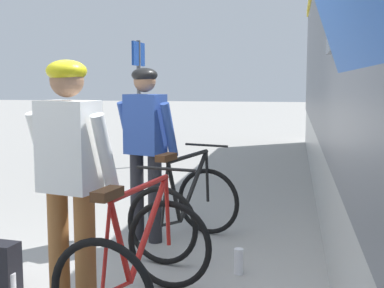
{
  "coord_description": "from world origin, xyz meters",
  "views": [
    {
      "loc": [
        0.91,
        -3.38,
        1.62
      ],
      "look_at": [
        -0.02,
        1.2,
        1.05
      ],
      "focal_mm": 47.54,
      "sensor_mm": 36.0,
      "label": 1
    }
  ],
  "objects_px": {
    "water_bottle_by_the_backpack": "(11,285)",
    "bicycle_near_black": "(187,208)",
    "platform_sign_post": "(139,82)",
    "bicycle_far_red": "(139,261)",
    "cyclist_near_in_blue": "(145,139)",
    "cyclist_far_in_white": "(70,168)",
    "backpack_on_platform": "(0,268)",
    "water_bottle_near_the_bikes": "(239,261)"
  },
  "relations": [
    {
      "from": "bicycle_far_red",
      "to": "water_bottle_by_the_backpack",
      "type": "bearing_deg",
      "value": 173.59
    },
    {
      "from": "backpack_on_platform",
      "to": "water_bottle_near_the_bikes",
      "type": "height_order",
      "value": "backpack_on_platform"
    },
    {
      "from": "bicycle_near_black",
      "to": "water_bottle_by_the_backpack",
      "type": "xyz_separation_m",
      "value": [
        -1.06,
        -1.39,
        -0.31
      ]
    },
    {
      "from": "cyclist_near_in_blue",
      "to": "backpack_on_platform",
      "type": "height_order",
      "value": "cyclist_near_in_blue"
    },
    {
      "from": "cyclist_far_in_white",
      "to": "platform_sign_post",
      "type": "height_order",
      "value": "platform_sign_post"
    },
    {
      "from": "water_bottle_by_the_backpack",
      "to": "bicycle_near_black",
      "type": "bearing_deg",
      "value": 52.68
    },
    {
      "from": "platform_sign_post",
      "to": "bicycle_far_red",
      "type": "bearing_deg",
      "value": -72.78
    },
    {
      "from": "bicycle_far_red",
      "to": "backpack_on_platform",
      "type": "height_order",
      "value": "bicycle_far_red"
    },
    {
      "from": "cyclist_near_in_blue",
      "to": "platform_sign_post",
      "type": "xyz_separation_m",
      "value": [
        -1.43,
        4.4,
        0.57
      ]
    },
    {
      "from": "cyclist_near_in_blue",
      "to": "water_bottle_by_the_backpack",
      "type": "distance_m",
      "value": 1.92
    },
    {
      "from": "backpack_on_platform",
      "to": "water_bottle_by_the_backpack",
      "type": "height_order",
      "value": "backpack_on_platform"
    },
    {
      "from": "bicycle_far_red",
      "to": "platform_sign_post",
      "type": "xyz_separation_m",
      "value": [
        -1.88,
        6.06,
        1.22
      ]
    },
    {
      "from": "cyclist_near_in_blue",
      "to": "water_bottle_near_the_bikes",
      "type": "height_order",
      "value": "cyclist_near_in_blue"
    },
    {
      "from": "water_bottle_near_the_bikes",
      "to": "platform_sign_post",
      "type": "xyz_separation_m",
      "value": [
        -2.46,
        5.14,
        1.51
      ]
    },
    {
      "from": "cyclist_far_in_white",
      "to": "water_bottle_by_the_backpack",
      "type": "bearing_deg",
      "value": 157.07
    },
    {
      "from": "backpack_on_platform",
      "to": "water_bottle_by_the_backpack",
      "type": "bearing_deg",
      "value": -15.84
    },
    {
      "from": "bicycle_far_red",
      "to": "water_bottle_near_the_bikes",
      "type": "height_order",
      "value": "bicycle_far_red"
    },
    {
      "from": "cyclist_near_in_blue",
      "to": "bicycle_far_red",
      "type": "xyz_separation_m",
      "value": [
        0.44,
        -1.66,
        -0.65
      ]
    },
    {
      "from": "water_bottle_near_the_bikes",
      "to": "water_bottle_by_the_backpack",
      "type": "relative_size",
      "value": 1.2
    },
    {
      "from": "bicycle_near_black",
      "to": "platform_sign_post",
      "type": "height_order",
      "value": "platform_sign_post"
    },
    {
      "from": "cyclist_far_in_white",
      "to": "bicycle_far_red",
      "type": "relative_size",
      "value": 1.51
    },
    {
      "from": "water_bottle_near_the_bikes",
      "to": "cyclist_near_in_blue",
      "type": "bearing_deg",
      "value": 144.36
    },
    {
      "from": "bicycle_near_black",
      "to": "cyclist_near_in_blue",
      "type": "bearing_deg",
      "value": 161.72
    },
    {
      "from": "backpack_on_platform",
      "to": "water_bottle_near_the_bikes",
      "type": "relative_size",
      "value": 1.81
    },
    {
      "from": "cyclist_far_in_white",
      "to": "bicycle_near_black",
      "type": "xyz_separation_m",
      "value": [
        0.44,
        1.66,
        -0.65
      ]
    },
    {
      "from": "cyclist_far_in_white",
      "to": "cyclist_near_in_blue",
      "type": "bearing_deg",
      "value": 90.63
    },
    {
      "from": "cyclist_far_in_white",
      "to": "water_bottle_by_the_backpack",
      "type": "xyz_separation_m",
      "value": [
        -0.63,
        0.26,
        -0.96
      ]
    },
    {
      "from": "water_bottle_near_the_bikes",
      "to": "bicycle_far_red",
      "type": "bearing_deg",
      "value": -122.43
    },
    {
      "from": "bicycle_near_black",
      "to": "bicycle_far_red",
      "type": "distance_m",
      "value": 1.51
    },
    {
      "from": "bicycle_far_red",
      "to": "bicycle_near_black",
      "type": "bearing_deg",
      "value": 89.56
    },
    {
      "from": "platform_sign_post",
      "to": "bicycle_near_black",
      "type": "bearing_deg",
      "value": -67.43
    },
    {
      "from": "backpack_on_platform",
      "to": "water_bottle_by_the_backpack",
      "type": "xyz_separation_m",
      "value": [
        0.12,
        -0.05,
        -0.11
      ]
    },
    {
      "from": "cyclist_far_in_white",
      "to": "bicycle_near_black",
      "type": "distance_m",
      "value": 1.83
    },
    {
      "from": "water_bottle_near_the_bikes",
      "to": "platform_sign_post",
      "type": "distance_m",
      "value": 5.89
    },
    {
      "from": "bicycle_far_red",
      "to": "cyclist_far_in_white",
      "type": "bearing_deg",
      "value": -160.89
    },
    {
      "from": "platform_sign_post",
      "to": "backpack_on_platform",
      "type": "bearing_deg",
      "value": -83.15
    },
    {
      "from": "platform_sign_post",
      "to": "water_bottle_by_the_backpack",
      "type": "bearing_deg",
      "value": -82.07
    },
    {
      "from": "cyclist_far_in_white",
      "to": "bicycle_near_black",
      "type": "bearing_deg",
      "value": 75.27
    },
    {
      "from": "bicycle_near_black",
      "to": "water_bottle_by_the_backpack",
      "type": "relative_size",
      "value": 6.58
    },
    {
      "from": "cyclist_near_in_blue",
      "to": "water_bottle_by_the_backpack",
      "type": "height_order",
      "value": "cyclist_near_in_blue"
    },
    {
      "from": "cyclist_far_in_white",
      "to": "backpack_on_platform",
      "type": "bearing_deg",
      "value": 157.3
    },
    {
      "from": "cyclist_far_in_white",
      "to": "platform_sign_post",
      "type": "distance_m",
      "value": 6.4
    }
  ]
}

